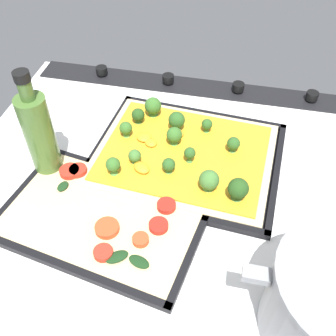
% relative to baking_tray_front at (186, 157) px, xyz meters
% --- Properties ---
extents(ground_plane, '(0.85, 0.73, 0.03)m').
position_rel_baking_tray_front_xyz_m(ground_plane, '(0.00, 0.09, -0.02)').
color(ground_plane, white).
extents(stove_control_panel, '(0.81, 0.07, 0.03)m').
position_rel_baking_tray_front_xyz_m(stove_control_panel, '(0.00, -0.25, 0.00)').
color(stove_control_panel, black).
rests_on(stove_control_panel, ground_plane).
extents(baking_tray_front, '(0.39, 0.32, 0.01)m').
position_rel_baking_tray_front_xyz_m(baking_tray_front, '(0.00, 0.00, 0.00)').
color(baking_tray_front, black).
rests_on(baking_tray_front, ground_plane).
extents(broccoli_pizza, '(0.36, 0.30, 0.06)m').
position_rel_baking_tray_front_xyz_m(broccoli_pizza, '(0.01, 0.00, 0.01)').
color(broccoli_pizza, beige).
rests_on(broccoli_pizza, baking_tray_front).
extents(baking_tray_back, '(0.38, 0.28, 0.01)m').
position_rel_baking_tray_front_xyz_m(baking_tray_back, '(0.11, 0.18, 0.00)').
color(baking_tray_back, black).
rests_on(baking_tray_back, ground_plane).
extents(veggie_pizza_back, '(0.35, 0.25, 0.02)m').
position_rel_baking_tray_front_xyz_m(veggie_pizza_back, '(0.11, 0.18, 0.01)').
color(veggie_pizza_back, '#DCBF87').
rests_on(veggie_pizza_back, baking_tray_back).
extents(oil_bottle, '(0.05, 0.05, 0.22)m').
position_rel_baking_tray_front_xyz_m(oil_bottle, '(0.25, 0.09, 0.09)').
color(oil_bottle, '#476B2D').
rests_on(oil_bottle, ground_plane).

